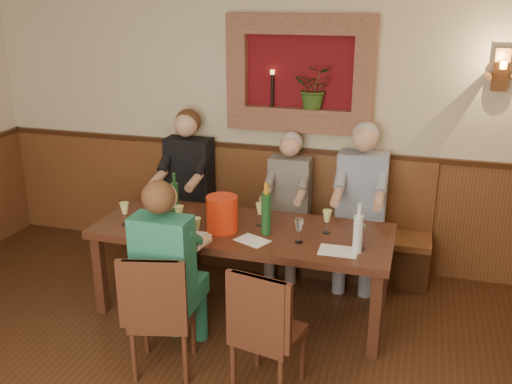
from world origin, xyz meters
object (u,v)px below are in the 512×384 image
Objects in this scene: bench at (272,232)px; water_bottle at (358,233)px; chair_near_right at (267,354)px; person_bench_mid at (287,216)px; person_bench_left at (187,199)px; wine_bottle_green_b at (175,197)px; chair_near_left at (164,336)px; person_bench_right at (359,218)px; dining_table at (242,236)px; person_chair_front at (170,287)px; wine_bottle_green_a at (266,213)px; spittoon_bucket at (222,214)px.

bench is 7.96× the size of water_bottle.
chair_near_right is 2.44× the size of water_bottle.
person_bench_mid is at bearing -30.62° from bench.
person_bench_left is 1.02m from person_bench_mid.
bench is at bearing 50.17° from wine_bottle_green_b.
chair_near_left reaches higher than chair_near_right.
person_bench_left is 1.11× the size of person_bench_mid.
chair_near_right is 2.23m from person_bench_left.
chair_near_right is 0.62× the size of person_bench_right.
person_chair_front is (-0.29, -0.78, -0.10)m from dining_table.
wine_bottle_green_b is at bearing 147.31° from chair_near_right.
person_bench_mid is 0.91× the size of person_bench_right.
person_bench_left is 2.09m from water_bottle.
chair_near_left is 1.31m from wine_bottle_green_b.
dining_table is 1.62× the size of person_bench_right.
person_bench_left is 1.01× the size of person_bench_right.
person_chair_front is (-1.14, -1.61, -0.04)m from person_bench_right.
person_bench_mid is at bearing 110.79° from chair_near_right.
wine_bottle_green_b is at bearing 166.62° from dining_table.
person_bench_mid is 0.68m from person_bench_right.
chair_near_right is at bearing -80.57° from person_bench_mid.
dining_table is 0.34m from wine_bottle_green_a.
person_bench_right reaches higher than wine_bottle_green_a.
chair_near_right is at bearing -44.05° from wine_bottle_green_b.
person_bench_mid is 1.68m from person_chair_front.
chair_near_right is at bearing -123.16° from water_bottle.
chair_near_right is at bearing -75.97° from bench.
bench is 1.93m from chair_near_right.
dining_table is 0.71m from wine_bottle_green_b.
person_bench_mid is 4.71× the size of spittoon_bucket.
chair_near_left is 2.60× the size of wine_bottle_green_b.
person_bench_right reaches higher than chair_near_left.
person_bench_left is 1.42m from wine_bottle_green_a.
chair_near_left is at bearing -119.76° from wine_bottle_green_a.
person_bench_left is at bearing -179.73° from person_bench_mid.
water_bottle is at bearing 25.02° from person_chair_front.
dining_table is 0.28m from spittoon_bucket.
wine_bottle_green_b reaches higher than dining_table.
spittoon_bucket is 0.58m from wine_bottle_green_b.
person_chair_front is 0.94m from wine_bottle_green_a.
chair_near_left is 2.47× the size of water_bottle.
person_chair_front is at bearing -125.13° from person_bench_right.
water_bottle is at bearing -30.04° from person_bench_left.
chair_near_left is at bearing -122.54° from person_bench_right.
water_bottle is at bearing -5.58° from spittoon_bucket.
bench reaches higher than dining_table.
person_bench_mid is 3.19× the size of wine_bottle_green_a.
chair_near_left is at bearing -88.35° from person_chair_front.
chair_near_right is 0.68× the size of person_bench_mid.
person_bench_right is (0.85, 0.84, -0.06)m from dining_table.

